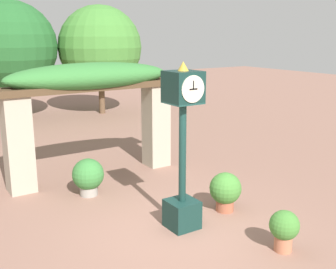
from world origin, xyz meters
The scene contains 7 objects.
ground_plane centered at (0.00, 0.00, 0.00)m, with size 60.00×60.00×0.00m, color #8E6656.
pedestal_clock centered at (0.21, 0.12, 1.66)m, with size 0.59×0.64×3.24m.
pergola centered at (0.00, 3.85, 2.20)m, with size 5.04×1.21×3.01m.
potted_plant_near_left centered at (1.44, 0.27, 0.47)m, with size 0.68×0.68×0.85m.
potted_plant_near_right centered at (-0.66, 2.71, 0.48)m, with size 0.74×0.74×0.89m.
potted_plant_far_left centered at (1.17, -1.61, 0.43)m, with size 0.53×0.53×0.75m.
tree_line centered at (0.96, 12.66, 3.08)m, with size 10.92×4.60×5.11m.
Camera 1 is at (-4.20, -6.12, 3.73)m, focal length 45.00 mm.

